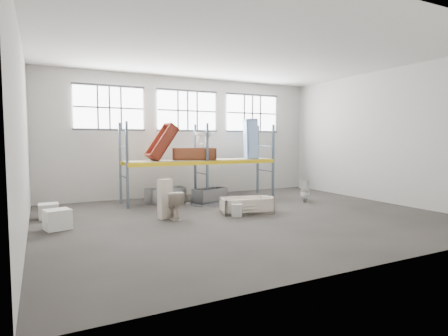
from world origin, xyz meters
TOP-DOWN VIEW (x-y plane):
  - floor at (0.00, 0.00)m, footprint 12.00×10.00m
  - ceiling at (0.00, 0.00)m, footprint 12.00×10.00m
  - wall_back at (0.00, 5.05)m, footprint 12.00×0.10m
  - wall_front at (0.00, -5.05)m, footprint 12.00×0.10m
  - wall_left at (-6.05, 0.00)m, footprint 0.10×10.00m
  - wall_right at (6.05, 0.00)m, footprint 0.10×10.00m
  - window_left at (-3.20, 4.94)m, footprint 2.60×0.04m
  - window_mid at (0.00, 4.94)m, footprint 2.60×0.04m
  - window_right at (3.20, 4.94)m, footprint 2.60×0.04m
  - rack_upright_la at (-3.00, 2.90)m, footprint 0.08×0.08m
  - rack_upright_lb at (-3.00, 4.10)m, footprint 0.08×0.08m
  - rack_upright_ma at (0.00, 2.90)m, footprint 0.08×0.08m
  - rack_upright_mb at (0.00, 4.10)m, footprint 0.08×0.08m
  - rack_upright_ra at (3.00, 2.90)m, footprint 0.08×0.08m
  - rack_upright_rb at (3.00, 4.10)m, footprint 0.08×0.08m
  - rack_beam_front at (0.00, 2.90)m, footprint 6.00×0.10m
  - rack_beam_back at (0.00, 4.10)m, footprint 6.00×0.10m
  - shelf_deck at (0.00, 3.50)m, footprint 5.90×1.10m
  - wet_patch at (0.00, 2.70)m, footprint 1.80×1.80m
  - bathtub_beige at (0.31, 0.45)m, footprint 1.80×1.10m
  - cistern_spare at (1.11, 0.48)m, footprint 0.45×0.33m
  - sink_in_tub at (0.24, 0.58)m, footprint 0.59×0.59m
  - toilet_beige at (-2.11, 0.69)m, footprint 0.53×0.86m
  - cistern_tall at (-2.33, 0.82)m, footprint 0.43×0.33m
  - toilet_white at (3.42, 1.34)m, footprint 0.51×0.50m
  - steel_tub_left at (-1.40, 3.72)m, footprint 1.54×0.90m
  - steel_tub_right at (0.18, 3.08)m, footprint 1.47×1.03m
  - rust_tub_flat at (-0.29, 3.51)m, footprint 1.82×1.25m
  - rust_tub_tilted at (-1.59, 3.48)m, footprint 1.22×0.77m
  - sink_on_shelf at (0.04, 3.26)m, footprint 0.76×0.62m
  - blue_tub_upright at (2.24, 3.47)m, footprint 0.74×0.91m
  - bucket at (-0.28, 0.07)m, footprint 0.40×0.40m
  - carton_near at (-5.30, 0.80)m, footprint 0.73×0.67m
  - carton_far at (-5.47, 2.37)m, footprint 0.55×0.55m

SIDE VIEW (x-z plane):
  - floor at x=0.00m, z-range -0.10..0.00m
  - wet_patch at x=0.00m, z-range 0.00..0.00m
  - sink_in_tub at x=0.24m, z-range 0.08..0.24m
  - bucket at x=-0.28m, z-range 0.00..0.39m
  - carton_far at x=-5.47m, z-range 0.00..0.46m
  - steel_tub_right at x=0.18m, z-range 0.00..0.49m
  - bathtub_beige at x=0.31m, z-range 0.00..0.49m
  - carton_near at x=-5.30m, z-range 0.00..0.53m
  - steel_tub_left at x=-1.40m, z-range 0.00..0.53m
  - cistern_spare at x=1.11m, z-range 0.09..0.47m
  - toilet_beige at x=-2.11m, z-range 0.00..0.84m
  - toilet_white at x=3.42m, z-range 0.00..0.84m
  - cistern_tall at x=-2.33m, z-range 0.00..1.19m
  - rack_upright_la at x=-3.00m, z-range 0.00..3.00m
  - rack_upright_lb at x=-3.00m, z-range 0.00..3.00m
  - rack_upright_ma at x=0.00m, z-range 0.00..3.00m
  - rack_upright_mb at x=0.00m, z-range 0.00..3.00m
  - rack_upright_ra at x=3.00m, z-range 0.00..3.00m
  - rack_upright_rb at x=3.00m, z-range 0.00..3.00m
  - rack_beam_front at x=0.00m, z-range 1.43..1.57m
  - rack_beam_back at x=0.00m, z-range 1.43..1.57m
  - shelf_deck at x=0.00m, z-range 1.57..1.59m
  - rust_tub_flat at x=-0.29m, z-range 1.59..2.05m
  - sink_on_shelf at x=0.04m, z-range 1.78..2.41m
  - rust_tub_tilted at x=-1.59m, z-range 1.58..3.01m
  - blue_tub_upright at x=2.24m, z-range 1.55..3.24m
  - wall_back at x=0.00m, z-range 0.00..5.00m
  - wall_front at x=0.00m, z-range 0.00..5.00m
  - wall_left at x=-6.05m, z-range 0.00..5.00m
  - wall_right at x=6.05m, z-range 0.00..5.00m
  - window_left at x=-3.20m, z-range 2.80..4.40m
  - window_mid at x=0.00m, z-range 2.80..4.40m
  - window_right at x=3.20m, z-range 2.80..4.40m
  - ceiling at x=0.00m, z-range 5.00..5.10m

